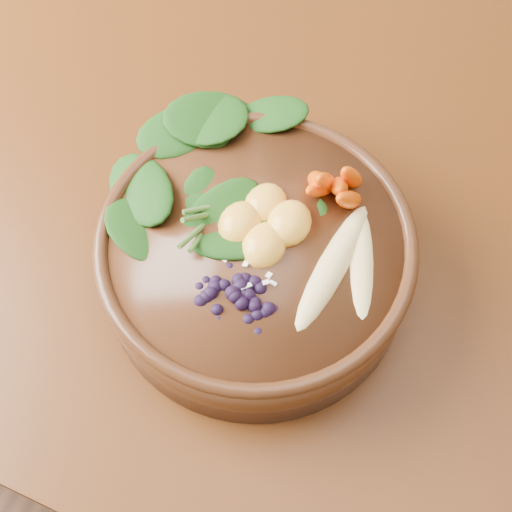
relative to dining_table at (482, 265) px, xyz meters
The scene contains 9 objects.
ground 0.66m from the dining_table, ahead, with size 4.00×4.00×0.00m, color #381E0F.
dining_table is the anchor object (origin of this frame).
stoneware_bowl 0.31m from the dining_table, 142.82° to the right, with size 0.30×0.30×0.08m, color #452513.
kale_heap 0.36m from the dining_table, 158.28° to the right, with size 0.20×0.18×0.05m, color #194812, non-canonical shape.
carrot_cluster 0.29m from the dining_table, 154.50° to the right, with size 0.06×0.06×0.08m, color #F94D00, non-canonical shape.
banana_halves 0.28m from the dining_table, 130.53° to the right, with size 0.08×0.17×0.03m.
mandarin_cluster 0.33m from the dining_table, 145.97° to the right, with size 0.09×0.10×0.03m, color gold, non-canonical shape.
blueberry_pile 0.37m from the dining_table, 132.85° to the right, with size 0.14×0.11×0.04m, color black, non-canonical shape.
coconut_flakes 0.34m from the dining_table, 139.10° to the right, with size 0.10×0.07×0.01m, color white, non-canonical shape.
Camera 1 is at (-0.09, -0.47, 1.41)m, focal length 50.00 mm.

